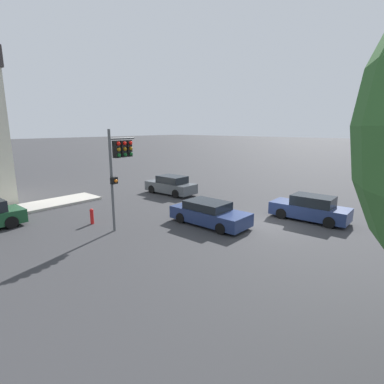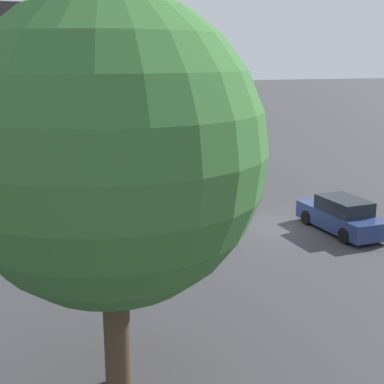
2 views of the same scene
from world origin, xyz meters
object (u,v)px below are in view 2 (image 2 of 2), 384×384
(street_tree, at_px, (110,151))
(traffic_signal, at_px, (117,131))
(crossing_car_2, at_px, (229,167))
(fire_hydrant, at_px, (98,190))
(parked_car_0, at_px, (4,178))
(crossing_car_0, at_px, (209,203))
(crossing_car_1, at_px, (341,216))

(street_tree, xyz_separation_m, traffic_signal, (15.25, -3.39, -1.61))
(crossing_car_2, xyz_separation_m, fire_hydrant, (-2.18, 8.73, -0.24))
(street_tree, relative_size, parked_car_0, 1.93)
(street_tree, distance_m, crossing_car_0, 14.72)
(crossing_car_0, bearing_deg, crossing_car_1, 48.74)
(crossing_car_1, xyz_separation_m, fire_hydrant, (9.34, 9.01, -0.23))
(crossing_car_0, distance_m, parked_car_0, 12.63)
(parked_car_0, height_order, fire_hydrant, parked_car_0)
(crossing_car_0, bearing_deg, street_tree, -29.88)
(traffic_signal, bearing_deg, crossing_car_1, 41.14)
(traffic_signal, height_order, parked_car_0, traffic_signal)
(crossing_car_2, distance_m, fire_hydrant, 9.00)
(traffic_signal, relative_size, crossing_car_2, 1.21)
(street_tree, bearing_deg, crossing_car_1, -55.93)
(crossing_car_0, bearing_deg, parked_car_0, -133.31)
(crossing_car_0, distance_m, crossing_car_2, 8.58)
(crossing_car_0, height_order, fire_hydrant, crossing_car_0)
(street_tree, xyz_separation_m, crossing_car_2, (19.39, -11.36, -4.79))
(traffic_signal, height_order, crossing_car_1, traffic_signal)
(crossing_car_1, height_order, fire_hydrant, crossing_car_1)
(crossing_car_0, distance_m, crossing_car_1, 6.19)
(crossing_car_2, bearing_deg, crossing_car_1, -179.67)
(parked_car_0, xyz_separation_m, fire_hydrant, (-3.52, -4.72, -0.25))
(crossing_car_0, height_order, parked_car_0, parked_car_0)
(street_tree, height_order, crossing_car_0, street_tree)
(crossing_car_0, xyz_separation_m, crossing_car_1, (-4.12, -4.62, 0.07))
(street_tree, height_order, crossing_car_2, street_tree)
(traffic_signal, relative_size, crossing_car_1, 1.20)
(parked_car_0, bearing_deg, crossing_car_2, 175.03)
(traffic_signal, relative_size, fire_hydrant, 5.91)
(crossing_car_2, relative_size, fire_hydrant, 4.90)
(crossing_car_0, height_order, crossing_car_2, crossing_car_2)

